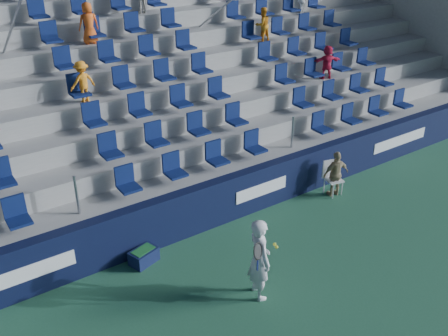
% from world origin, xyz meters
% --- Properties ---
extents(ground, '(70.00, 70.00, 0.00)m').
position_xyz_m(ground, '(0.00, 0.00, 0.00)').
color(ground, '#2A6243').
rests_on(ground, ground).
extents(sponsor_wall, '(24.00, 0.32, 1.20)m').
position_xyz_m(sponsor_wall, '(0.00, 3.15, 0.60)').
color(sponsor_wall, black).
rests_on(sponsor_wall, ground).
extents(grandstand, '(24.00, 8.17, 6.63)m').
position_xyz_m(grandstand, '(-0.00, 8.24, 2.13)').
color(grandstand, '#9C9C97').
rests_on(grandstand, ground).
extents(tennis_player, '(0.69, 0.73, 1.78)m').
position_xyz_m(tennis_player, '(-0.55, 0.49, 0.89)').
color(tennis_player, silver).
rests_on(tennis_player, ground).
extents(line_judge_chair, '(0.51, 0.52, 0.97)m').
position_xyz_m(line_judge_chair, '(3.67, 2.65, 0.55)').
color(line_judge_chair, white).
rests_on(line_judge_chair, ground).
extents(line_judge, '(0.81, 0.48, 1.30)m').
position_xyz_m(line_judge, '(3.67, 2.50, 0.65)').
color(line_judge, tan).
rests_on(line_judge, ground).
extents(ball_bin, '(0.69, 0.55, 0.34)m').
position_xyz_m(ball_bin, '(-1.99, 2.75, 0.18)').
color(ball_bin, '#10183B').
rests_on(ball_bin, ground).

